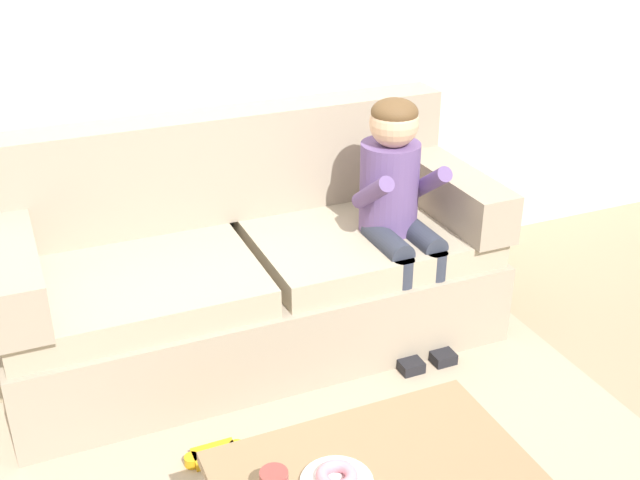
# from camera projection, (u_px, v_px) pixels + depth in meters

# --- Properties ---
(ground) EXTENTS (10.00, 10.00, 0.00)m
(ground) POSITION_uv_depth(u_px,v_px,m) (314.00, 456.00, 2.91)
(ground) COLOR #9E896B
(wall_back) EXTENTS (8.00, 0.10, 2.80)m
(wall_back) POSITION_uv_depth(u_px,v_px,m) (189.00, 8.00, 3.44)
(wall_back) COLOR silver
(wall_back) RESTS_ON ground
(couch) EXTENTS (2.12, 0.90, 0.99)m
(couch) POSITION_uv_depth(u_px,v_px,m) (249.00, 270.00, 3.47)
(couch) COLOR tan
(couch) RESTS_ON ground
(person_child) EXTENTS (0.34, 0.58, 1.10)m
(person_child) POSITION_uv_depth(u_px,v_px,m) (397.00, 199.00, 3.38)
(person_child) COLOR #664C84
(person_child) RESTS_ON ground
(donut) EXTENTS (0.17, 0.17, 0.04)m
(donut) POSITION_uv_depth(u_px,v_px,m) (337.00, 476.00, 2.21)
(donut) COLOR pink
(donut) RESTS_ON plate
(toy_controller) EXTENTS (0.23, 0.09, 0.05)m
(toy_controller) POSITION_uv_depth(u_px,v_px,m) (215.00, 456.00, 2.88)
(toy_controller) COLOR gold
(toy_controller) RESTS_ON ground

